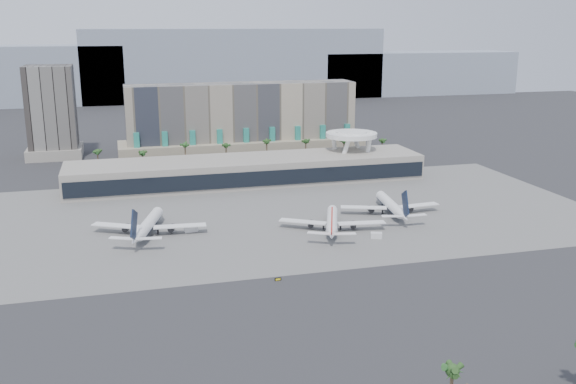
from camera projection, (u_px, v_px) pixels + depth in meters
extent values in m
plane|color=#232326|center=(316.00, 261.00, 207.63)|extent=(900.00, 900.00, 0.00)
cube|color=#5B5B59|center=(275.00, 214.00, 259.02)|extent=(260.00, 130.00, 0.06)
cube|color=gray|center=(234.00, 64.00, 652.96)|extent=(300.00, 60.00, 70.00)
cube|color=gray|center=(414.00, 73.00, 706.20)|extent=(220.00, 60.00, 45.00)
cube|color=tan|center=(242.00, 120.00, 368.34)|extent=(130.00, 22.00, 42.00)
cube|color=tan|center=(243.00, 148.00, 370.52)|extent=(140.00, 30.00, 10.00)
cube|color=#268373|center=(137.00, 149.00, 345.14)|extent=(3.00, 2.00, 18.00)
cube|color=#268373|center=(165.00, 148.00, 348.90)|extent=(3.00, 2.00, 18.00)
cube|color=#268373|center=(193.00, 147.00, 352.65)|extent=(3.00, 2.00, 18.00)
cube|color=#268373|center=(220.00, 145.00, 356.41)|extent=(3.00, 2.00, 18.00)
cube|color=#268373|center=(246.00, 144.00, 360.16)|extent=(3.00, 2.00, 18.00)
cube|color=#268373|center=(272.00, 143.00, 363.92)|extent=(3.00, 2.00, 18.00)
cube|color=#268373|center=(298.00, 142.00, 367.67)|extent=(3.00, 2.00, 18.00)
cube|color=#268373|center=(323.00, 140.00, 371.43)|extent=(3.00, 2.00, 18.00)
cube|color=#268373|center=(347.00, 139.00, 375.19)|extent=(3.00, 2.00, 18.00)
cube|color=black|center=(52.00, 112.00, 364.14)|extent=(26.00, 26.00, 52.00)
cube|color=gray|center=(55.00, 152.00, 369.97)|extent=(30.00, 30.00, 6.00)
cube|color=gray|center=(248.00, 170.00, 308.90)|extent=(170.00, 32.00, 12.00)
cube|color=black|center=(255.00, 179.00, 293.89)|extent=(168.00, 0.60, 7.00)
cube|color=black|center=(248.00, 156.00, 307.06)|extent=(170.00, 12.00, 2.50)
cylinder|color=white|center=(358.00, 149.00, 334.55)|extent=(6.98, 6.99, 21.89)
cylinder|color=white|center=(335.00, 151.00, 331.36)|extent=(6.98, 6.99, 21.89)
cylinder|color=white|center=(344.00, 155.00, 319.47)|extent=(6.98, 6.99, 21.89)
cylinder|color=white|center=(367.00, 154.00, 322.65)|extent=(6.98, 6.99, 21.89)
cylinder|color=white|center=(351.00, 135.00, 324.73)|extent=(26.00, 26.00, 2.20)
cylinder|color=white|center=(352.00, 132.00, 324.40)|extent=(16.00, 16.00, 1.20)
cylinder|color=brown|center=(98.00, 164.00, 324.07)|extent=(0.70, 0.70, 12.00)
sphere|color=#27491D|center=(97.00, 153.00, 322.63)|extent=(2.80, 2.80, 2.80)
cylinder|color=brown|center=(143.00, 161.00, 329.58)|extent=(0.70, 0.70, 12.00)
sphere|color=#27491D|center=(142.00, 150.00, 328.14)|extent=(2.80, 2.80, 2.80)
cylinder|color=brown|center=(186.00, 159.00, 335.09)|extent=(0.70, 0.70, 12.00)
sphere|color=#27491D|center=(185.00, 148.00, 333.65)|extent=(2.80, 2.80, 2.80)
cylinder|color=brown|center=(225.00, 157.00, 340.35)|extent=(0.70, 0.70, 12.00)
sphere|color=#27491D|center=(225.00, 146.00, 338.90)|extent=(2.80, 2.80, 2.80)
cylinder|color=brown|center=(268.00, 155.00, 346.11)|extent=(0.70, 0.70, 12.00)
sphere|color=#27491D|center=(268.00, 144.00, 344.66)|extent=(2.80, 2.80, 2.80)
cylinder|color=brown|center=(307.00, 153.00, 351.62)|extent=(0.70, 0.70, 12.00)
sphere|color=#27491D|center=(307.00, 142.00, 350.17)|extent=(2.80, 2.80, 2.80)
cylinder|color=brown|center=(344.00, 151.00, 357.12)|extent=(0.70, 0.70, 12.00)
sphere|color=#27491D|center=(345.00, 141.00, 355.68)|extent=(2.80, 2.80, 2.80)
cylinder|color=brown|center=(383.00, 149.00, 362.88)|extent=(0.70, 0.70, 12.00)
sphere|color=#27491D|center=(383.00, 139.00, 361.44)|extent=(2.80, 2.80, 2.80)
cylinder|color=white|center=(149.00, 223.00, 234.29)|extent=(12.11, 28.58, 4.19)
cylinder|color=black|center=(149.00, 224.00, 234.33)|extent=(11.87, 28.01, 4.10)
cone|color=white|center=(159.00, 211.00, 250.13)|extent=(5.35, 5.71, 4.19)
cone|color=white|center=(136.00, 239.00, 216.35)|extent=(6.69, 10.22, 4.19)
cube|color=white|center=(117.00, 225.00, 233.72)|extent=(18.57, 12.66, 0.37)
cube|color=white|center=(180.00, 226.00, 233.16)|extent=(19.12, 5.64, 0.37)
cylinder|color=black|center=(126.00, 228.00, 234.42)|extent=(3.40, 4.67, 2.30)
cylinder|color=black|center=(172.00, 228.00, 234.01)|extent=(3.40, 4.67, 2.30)
cube|color=black|center=(134.00, 225.00, 213.45)|extent=(3.20, 9.27, 11.03)
cube|color=white|center=(121.00, 238.00, 215.32)|extent=(8.58, 5.56, 0.26)
cube|color=white|center=(149.00, 238.00, 215.09)|extent=(8.63, 3.51, 0.26)
cylinder|color=black|center=(156.00, 222.00, 245.81)|extent=(0.52, 0.52, 1.68)
cylinder|color=black|center=(140.00, 232.00, 234.11)|extent=(0.73, 0.73, 1.68)
cylinder|color=black|center=(158.00, 232.00, 233.94)|extent=(0.73, 0.73, 1.68)
cylinder|color=white|center=(332.00, 220.00, 238.99)|extent=(12.62, 26.68, 3.94)
cylinder|color=black|center=(332.00, 220.00, 239.03)|extent=(12.37, 26.15, 3.86)
cone|color=white|center=(332.00, 208.00, 253.87)|extent=(5.19, 5.49, 3.94)
cone|color=white|center=(332.00, 234.00, 222.14)|extent=(6.66, 9.68, 3.94)
cube|color=white|center=(303.00, 222.00, 238.98)|extent=(17.21, 12.60, 0.35)
cube|color=white|center=(361.00, 223.00, 237.40)|extent=(18.10, 6.18, 0.35)
cylinder|color=black|center=(311.00, 224.00, 239.49)|extent=(3.35, 4.44, 2.17)
cylinder|color=black|center=(353.00, 225.00, 238.34)|extent=(3.35, 4.44, 2.17)
cube|color=#AC1913|center=(332.00, 221.00, 219.42)|extent=(3.43, 8.61, 10.38)
cube|color=white|center=(319.00, 233.00, 221.39)|extent=(8.00, 5.55, 0.25)
cube|color=white|center=(345.00, 234.00, 220.74)|extent=(8.16, 3.68, 0.25)
cylinder|color=black|center=(332.00, 219.00, 249.81)|extent=(0.49, 0.49, 1.58)
cylinder|color=black|center=(323.00, 228.00, 238.97)|extent=(0.69, 0.69, 1.58)
cylinder|color=black|center=(340.00, 228.00, 238.51)|extent=(0.69, 0.69, 1.58)
cylinder|color=white|center=(390.00, 204.00, 259.45)|extent=(7.58, 27.99, 4.06)
cylinder|color=black|center=(390.00, 205.00, 259.49)|extent=(7.43, 27.43, 3.98)
cone|color=white|center=(379.00, 194.00, 274.68)|extent=(4.61, 5.05, 4.06)
cone|color=white|center=(403.00, 216.00, 242.20)|extent=(5.20, 9.58, 4.06)
cube|color=white|center=(364.00, 207.00, 257.20)|extent=(18.59, 9.89, 0.36)
cube|color=white|center=(417.00, 205.00, 260.07)|extent=(18.54, 5.52, 0.36)
cylinder|color=black|center=(371.00, 209.00, 258.33)|extent=(2.74, 4.31, 2.23)
cylinder|color=black|center=(409.00, 208.00, 260.42)|extent=(2.74, 4.31, 2.23)
cube|color=black|center=(405.00, 204.00, 239.41)|extent=(1.69, 9.21, 10.69)
cube|color=white|center=(393.00, 216.00, 240.51)|extent=(8.42, 4.31, 0.25)
cube|color=white|center=(416.00, 215.00, 241.69)|extent=(8.15, 2.32, 0.25)
cylinder|color=black|center=(382.00, 204.00, 270.53)|extent=(0.51, 0.51, 1.62)
cylinder|color=black|center=(383.00, 212.00, 258.78)|extent=(0.71, 0.71, 1.62)
cylinder|color=black|center=(398.00, 211.00, 259.62)|extent=(0.71, 0.71, 1.62)
cube|color=white|center=(191.00, 229.00, 236.42)|extent=(5.14, 2.87, 2.41)
cube|color=silver|center=(376.00, 235.00, 229.35)|extent=(4.54, 3.51, 2.06)
cube|color=black|center=(278.00, 279.00, 191.40)|extent=(2.05, 0.42, 0.93)
cube|color=gold|center=(278.00, 279.00, 191.25)|extent=(1.48, 0.15, 0.56)
cylinder|color=black|center=(276.00, 280.00, 191.26)|extent=(0.11, 0.11, 0.56)
cylinder|color=black|center=(280.00, 280.00, 191.63)|extent=(0.11, 0.11, 0.56)
sphere|color=#27491D|center=(452.00, 371.00, 124.72)|extent=(2.80, 2.80, 2.80)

